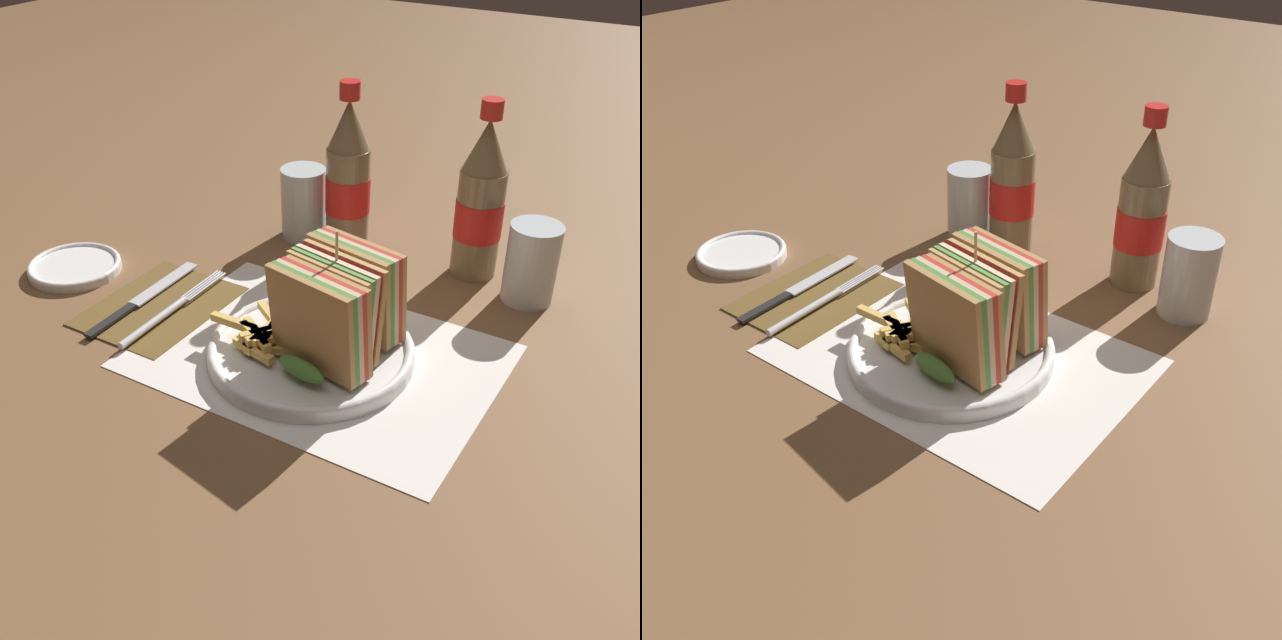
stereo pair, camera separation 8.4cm
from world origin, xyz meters
TOP-DOWN VIEW (x-y plane):
  - ground_plane at (0.00, 0.00)m, footprint 4.00×4.00m
  - placemat at (-0.01, -0.01)m, footprint 0.40×0.28m
  - plate_main at (-0.02, -0.01)m, footprint 0.23×0.23m
  - club_sandwich at (0.01, -0.01)m, footprint 0.12×0.16m
  - fries_pile at (-0.06, -0.04)m, footprint 0.12×0.09m
  - ketchup_blob at (-0.06, 0.00)m, footprint 0.03×0.03m
  - napkin at (-0.24, -0.02)m, footprint 0.14×0.19m
  - fork at (-0.21, -0.04)m, footprint 0.02×0.20m
  - knife at (-0.26, -0.02)m, footprint 0.02×0.20m
  - coke_bottle_near at (-0.12, 0.25)m, footprint 0.06×0.06m
  - coke_bottle_far at (0.07, 0.27)m, footprint 0.06×0.06m
  - glass_near at (0.15, 0.24)m, footprint 0.07×0.07m
  - glass_far at (-0.19, 0.25)m, footprint 0.07×0.07m
  - side_saucer at (-0.40, -0.01)m, footprint 0.12×0.12m

SIDE VIEW (x-z plane):
  - ground_plane at x=0.00m, z-range 0.00..0.00m
  - placemat at x=-0.01m, z-range 0.00..0.00m
  - napkin at x=-0.24m, z-range 0.00..0.00m
  - knife at x=-0.26m, z-range 0.00..0.01m
  - side_saucer at x=-0.40m, z-range 0.00..0.01m
  - fork at x=-0.21m, z-range 0.00..0.01m
  - plate_main at x=-0.02m, z-range 0.00..0.02m
  - ketchup_blob at x=-0.06m, z-range 0.02..0.03m
  - fries_pile at x=-0.06m, z-range 0.02..0.04m
  - glass_near at x=0.15m, z-range 0.00..0.10m
  - glass_far at x=-0.19m, z-range 0.00..0.10m
  - club_sandwich at x=0.01m, z-range 0.00..0.15m
  - coke_bottle_near at x=-0.12m, z-range -0.02..0.22m
  - coke_bottle_far at x=0.07m, z-range -0.02..0.22m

